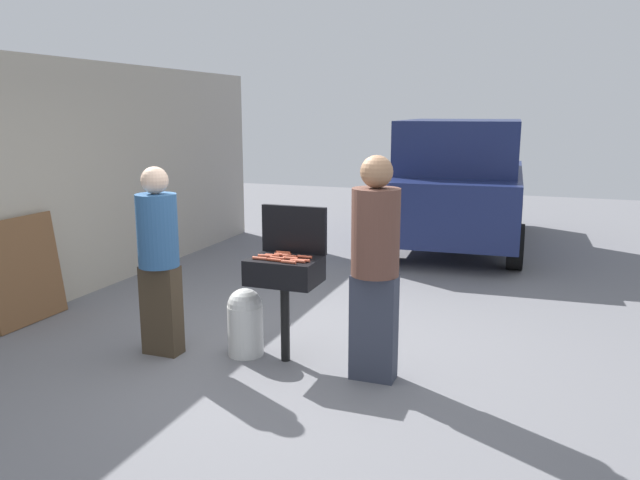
% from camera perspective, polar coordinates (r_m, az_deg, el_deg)
% --- Properties ---
extents(ground_plane, '(24.00, 24.00, 0.00)m').
position_cam_1_polar(ground_plane, '(5.73, -2.52, -10.42)').
color(ground_plane, slate).
extents(house_wall_side, '(0.24, 8.00, 2.75)m').
position_cam_1_polar(house_wall_side, '(7.92, -21.33, 5.25)').
color(house_wall_side, '#B2A893').
rests_on(house_wall_side, ground).
extents(bbq_grill, '(0.60, 0.44, 0.93)m').
position_cam_1_polar(bbq_grill, '(5.35, -3.27, -3.17)').
color(bbq_grill, black).
rests_on(bbq_grill, ground).
extents(grill_lid_open, '(0.60, 0.05, 0.42)m').
position_cam_1_polar(grill_lid_open, '(5.47, -2.39, 0.97)').
color(grill_lid_open, black).
rests_on(grill_lid_open, bbq_grill).
extents(hot_dog_0, '(0.13, 0.04, 0.03)m').
position_cam_1_polar(hot_dog_0, '(5.38, -3.55, -1.36)').
color(hot_dog_0, '#C6593D').
rests_on(hot_dog_0, bbq_grill).
extents(hot_dog_1, '(0.13, 0.03, 0.03)m').
position_cam_1_polar(hot_dog_1, '(5.36, -4.40, -1.42)').
color(hot_dog_1, '#AD4228').
rests_on(hot_dog_1, bbq_grill).
extents(hot_dog_2, '(0.13, 0.03, 0.03)m').
position_cam_1_polar(hot_dog_2, '(5.30, -1.41, -1.56)').
color(hot_dog_2, '#B74C33').
rests_on(hot_dog_2, bbq_grill).
extents(hot_dog_3, '(0.13, 0.03, 0.03)m').
position_cam_1_polar(hot_dog_3, '(5.46, -3.41, -1.16)').
color(hot_dog_3, '#AD4228').
rests_on(hot_dog_3, bbq_grill).
extents(hot_dog_4, '(0.13, 0.03, 0.03)m').
position_cam_1_polar(hot_dog_4, '(5.27, -5.55, -1.68)').
color(hot_dog_4, '#C6593D').
rests_on(hot_dog_4, bbq_grill).
extents(hot_dog_5, '(0.13, 0.04, 0.03)m').
position_cam_1_polar(hot_dog_5, '(5.35, -5.04, -1.46)').
color(hot_dog_5, '#C6593D').
rests_on(hot_dog_5, bbq_grill).
extents(hot_dog_6, '(0.13, 0.03, 0.03)m').
position_cam_1_polar(hot_dog_6, '(5.27, -3.95, -1.67)').
color(hot_dog_6, '#B74C33').
rests_on(hot_dog_6, bbq_grill).
extents(hot_dog_7, '(0.13, 0.03, 0.03)m').
position_cam_1_polar(hot_dog_7, '(5.13, -2.90, -2.02)').
color(hot_dog_7, '#C6593D').
rests_on(hot_dog_7, bbq_grill).
extents(hot_dog_8, '(0.13, 0.04, 0.03)m').
position_cam_1_polar(hot_dog_8, '(5.17, -1.64, -1.89)').
color(hot_dog_8, '#B74C33').
rests_on(hot_dog_8, bbq_grill).
extents(hot_dog_9, '(0.13, 0.03, 0.03)m').
position_cam_1_polar(hot_dog_9, '(5.41, -3.33, -1.30)').
color(hot_dog_9, '#AD4228').
rests_on(hot_dog_9, bbq_grill).
extents(hot_dog_10, '(0.13, 0.04, 0.03)m').
position_cam_1_polar(hot_dog_10, '(5.20, -4.22, -1.83)').
color(hot_dog_10, '#AD4228').
rests_on(hot_dog_10, bbq_grill).
extents(hot_dog_11, '(0.13, 0.03, 0.03)m').
position_cam_1_polar(hot_dog_11, '(5.33, -2.80, -1.50)').
color(hot_dog_11, '#B74C33').
rests_on(hot_dog_11, bbq_grill).
extents(hot_dog_12, '(0.13, 0.03, 0.03)m').
position_cam_1_polar(hot_dog_12, '(5.16, -2.06, -1.94)').
color(hot_dog_12, '#C6593D').
rests_on(hot_dog_12, bbq_grill).
extents(hot_dog_13, '(0.13, 0.03, 0.03)m').
position_cam_1_polar(hot_dog_13, '(5.25, -2.74, -1.70)').
color(hot_dog_13, '#C6593D').
rests_on(hot_dog_13, bbq_grill).
extents(propane_tank, '(0.32, 0.32, 0.62)m').
position_cam_1_polar(propane_tank, '(5.65, -6.88, -7.34)').
color(propane_tank, silver).
rests_on(propane_tank, ground).
extents(person_left, '(0.36, 0.36, 1.70)m').
position_cam_1_polar(person_left, '(5.66, -14.59, -1.30)').
color(person_left, '#3F3323').
rests_on(person_left, ground).
extents(person_right, '(0.38, 0.38, 1.83)m').
position_cam_1_polar(person_right, '(4.95, 5.07, -1.94)').
color(person_right, '#333847').
rests_on(person_right, ground).
extents(parked_minivan, '(2.22, 4.49, 2.02)m').
position_cam_1_polar(parked_minivan, '(10.38, 12.75, 5.21)').
color(parked_minivan, navy).
rests_on(parked_minivan, ground).
extents(leaning_board, '(0.16, 0.90, 1.10)m').
position_cam_1_polar(leaning_board, '(7.07, -25.37, -2.54)').
color(leaning_board, brown).
rests_on(leaning_board, ground).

